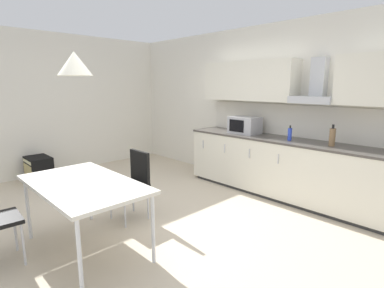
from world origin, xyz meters
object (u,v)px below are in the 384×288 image
Objects in this scene: pendant_lamp at (75,64)px; bottle_brown at (332,137)px; chair_far_left at (134,178)px; dining_table at (84,187)px; microwave at (245,125)px; guitar_amp at (39,169)px; bottle_blue at (290,134)px.

bottle_brown is at bearing 65.20° from pendant_lamp.
dining_table is at bearing -67.67° from chair_far_left.
microwave is 0.33× the size of dining_table.
chair_far_left is (-1.64, -2.04, -0.49)m from bottle_brown.
guitar_amp is at bearing 171.82° from pendant_lamp.
bottle_brown reaches higher than microwave.
pendant_lamp is (-0.00, -0.00, 1.20)m from dining_table.
bottle_brown is 3.14m from dining_table.
dining_table is (-1.31, -2.84, -0.33)m from bottle_brown.
bottle_blue is 0.69× the size of pendant_lamp.
bottle_brown is at bearing 51.17° from chair_far_left.
pendant_lamp reaches higher than guitar_amp.
pendant_lamp is (-1.31, -2.84, 0.87)m from bottle_brown.
bottle_blue is 0.25× the size of chair_far_left.
bottle_brown is 4.85m from guitar_amp.
bottle_brown reaches higher than chair_far_left.
bottle_brown is 0.60m from bottle_blue.
microwave is 3.73m from guitar_amp.
chair_far_left is (-1.04, -2.02, -0.46)m from bottle_blue.
microwave is 1.44m from bottle_brown.
dining_table is at bearing -8.18° from guitar_amp.
chair_far_left reaches higher than guitar_amp.
guitar_amp is at bearing -137.40° from microwave.
chair_far_left is at bearing 112.33° from dining_table.
dining_table is at bearing 80.83° from pendant_lamp.
guitar_amp is at bearing -145.59° from bottle_blue.
bottle_brown is at bearing -1.20° from microwave.
microwave is at bearing 42.60° from guitar_amp.
chair_far_left is 2.72× the size of pendant_lamp.
bottle_blue reaches higher than guitar_amp.
pendant_lamp is at bearing -87.40° from microwave.
pendant_lamp reaches higher than chair_far_left.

